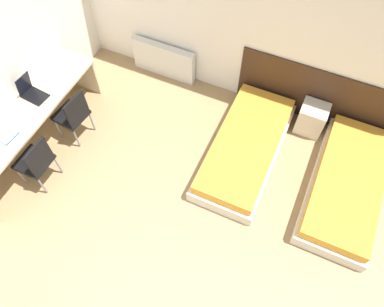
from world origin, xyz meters
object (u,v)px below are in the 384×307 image
(nightstand, at_px, (312,118))
(chair_near_notebook, at_px, (36,161))
(bed_near_door, at_px, (347,185))
(laptop, at_px, (31,92))
(bed_near_window, at_px, (245,148))
(chair_near_laptop, at_px, (73,114))

(nightstand, xyz_separation_m, chair_near_notebook, (-3.03, -2.34, 0.26))
(bed_near_door, bearing_deg, laptop, -169.96)
(bed_near_window, xyz_separation_m, chair_near_notebook, (-2.32, -1.51, 0.33))
(bed_near_window, bearing_deg, chair_near_laptop, -163.77)
(bed_near_window, xyz_separation_m, chair_near_laptop, (-2.32, -0.68, 0.33))
(nightstand, relative_size, chair_near_notebook, 0.54)
(bed_near_window, xyz_separation_m, bed_near_door, (1.42, 0.00, 0.00))
(bed_near_window, height_order, chair_near_laptop, chair_near_laptop)
(bed_near_window, distance_m, chair_near_notebook, 2.79)
(nightstand, height_order, laptop, laptop)
(bed_near_door, distance_m, chair_near_laptop, 3.82)
(bed_near_window, xyz_separation_m, nightstand, (0.71, 0.83, 0.07))
(chair_near_notebook, relative_size, laptop, 2.52)
(bed_near_window, relative_size, chair_near_laptop, 2.28)
(bed_near_window, xyz_separation_m, laptop, (-2.84, -0.75, 0.62))
(bed_near_door, xyz_separation_m, nightstand, (-0.71, 0.83, 0.07))
(chair_near_laptop, xyz_separation_m, chair_near_notebook, (0.00, -0.83, 0.00))
(chair_near_laptop, relative_size, laptop, 2.52)
(laptop, bearing_deg, chair_near_notebook, -49.98)
(bed_near_door, height_order, chair_near_laptop, chair_near_laptop)
(bed_near_door, distance_m, chair_near_notebook, 4.05)
(chair_near_laptop, bearing_deg, nightstand, 33.25)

